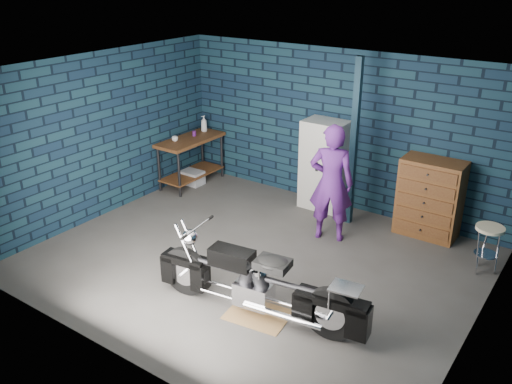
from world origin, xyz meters
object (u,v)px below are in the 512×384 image
person (331,183)px  tool_chest (429,198)px  locker (324,165)px  shop_stool (486,249)px  motorcycle (258,279)px  storage_bin (192,177)px  workbench (191,161)px

person → tool_chest: person is taller
person → locker: bearing=-75.9°
tool_chest → shop_stool: (1.03, -0.63, -0.27)m
motorcycle → locker: bearing=97.8°
tool_chest → shop_stool: tool_chest is taller
motorcycle → person: person is taller
locker → person: bearing=-56.6°
storage_bin → motorcycle: bearing=-38.6°
shop_stool → workbench: bearing=178.4°
motorcycle → storage_bin: size_ratio=5.53×
person → tool_chest: bearing=-160.8°
storage_bin → locker: bearing=11.0°
motorcycle → locker: size_ratio=1.50×
tool_chest → shop_stool: 1.24m
workbench → shop_stool: workbench is taller
storage_bin → person: bearing=-8.2°
motorcycle → person: size_ratio=1.27×
tool_chest → storage_bin: bearing=-173.5°
storage_bin → tool_chest: tool_chest is taller
motorcycle → locker: 3.38m
tool_chest → motorcycle: bearing=-106.4°
locker → shop_stool: 2.98m
workbench → tool_chest: (4.43, 0.48, 0.16)m
shop_stool → person: bearing=-171.7°
person → shop_stool: (2.24, 0.33, -0.57)m
motorcycle → tool_chest: (0.96, 3.25, 0.11)m
workbench → tool_chest: bearing=6.2°
motorcycle → storage_bin: bearing=133.9°
storage_bin → locker: (2.56, 0.50, 0.64)m
person → locker: size_ratio=1.18×
motorcycle → person: 2.34m
locker → tool_chest: 1.85m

